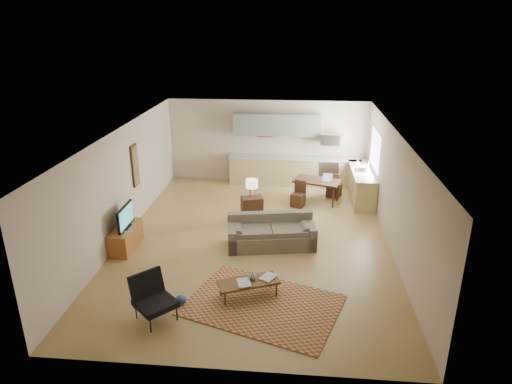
# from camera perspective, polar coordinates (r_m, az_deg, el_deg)

# --- Properties ---
(room) EXTENTS (9.00, 9.00, 9.00)m
(room) POSITION_cam_1_polar(r_m,az_deg,el_deg) (10.81, -0.15, 0.43)
(room) COLOR olive
(room) RESTS_ON ground
(kitchen_counter_back) EXTENTS (4.26, 0.64, 0.92)m
(kitchen_counter_back) POSITION_cam_1_polar(r_m,az_deg,el_deg) (15.00, 4.79, 2.65)
(kitchen_counter_back) COLOR tan
(kitchen_counter_back) RESTS_ON ground
(kitchen_counter_right) EXTENTS (0.64, 2.26, 0.92)m
(kitchen_counter_right) POSITION_cam_1_polar(r_m,az_deg,el_deg) (14.03, 13.04, 0.87)
(kitchen_counter_right) COLOR tan
(kitchen_counter_right) RESTS_ON ground
(kitchen_range) EXTENTS (0.62, 0.62, 0.90)m
(kitchen_range) POSITION_cam_1_polar(r_m,az_deg,el_deg) (15.04, 8.99, 2.48)
(kitchen_range) COLOR #A5A8AD
(kitchen_range) RESTS_ON ground
(kitchen_microwave) EXTENTS (0.62, 0.40, 0.35)m
(kitchen_microwave) POSITION_cam_1_polar(r_m,az_deg,el_deg) (14.76, 9.22, 6.56)
(kitchen_microwave) COLOR #A5A8AD
(kitchen_microwave) RESTS_ON room
(upper_cabinets) EXTENTS (2.80, 0.34, 0.70)m
(upper_cabinets) POSITION_cam_1_polar(r_m,az_deg,el_deg) (14.77, 2.62, 8.41)
(upper_cabinets) COLOR slate
(upper_cabinets) RESTS_ON room
(window_right) EXTENTS (0.02, 1.40, 1.05)m
(window_right) POSITION_cam_1_polar(r_m,az_deg,el_deg) (13.75, 14.65, 5.10)
(window_right) COLOR white
(window_right) RESTS_ON room
(wall_art_left) EXTENTS (0.06, 0.42, 1.10)m
(wall_art_left) POSITION_cam_1_polar(r_m,az_deg,el_deg) (12.28, -14.85, 3.22)
(wall_art_left) COLOR olive
(wall_art_left) RESTS_ON room
(triptych) EXTENTS (1.70, 0.04, 0.50)m
(triptych) POSITION_cam_1_polar(r_m,az_deg,el_deg) (14.98, 1.09, 7.81)
(triptych) COLOR beige
(triptych) RESTS_ON room
(rug) EXTENTS (3.28, 2.75, 0.02)m
(rug) POSITION_cam_1_polar(r_m,az_deg,el_deg) (8.95, 0.80, -13.92)
(rug) COLOR brown
(rug) RESTS_ON floor
(sofa) EXTENTS (2.28, 1.29, 0.75)m
(sofa) POSITION_cam_1_polar(r_m,az_deg,el_deg) (10.88, 1.93, -5.02)
(sofa) COLOR #625B4D
(sofa) RESTS_ON floor
(coffee_table) EXTENTS (1.28, 0.90, 0.36)m
(coffee_table) POSITION_cam_1_polar(r_m,az_deg,el_deg) (9.10, -0.93, -11.99)
(coffee_table) COLOR #493115
(coffee_table) RESTS_ON floor
(book_a) EXTENTS (0.43, 0.47, 0.03)m
(book_a) POSITION_cam_1_polar(r_m,az_deg,el_deg) (8.91, -2.33, -11.37)
(book_a) COLOR maroon
(book_a) RESTS_ON coffee_table
(book_b) EXTENTS (0.53, 0.54, 0.03)m
(book_b) POSITION_cam_1_polar(r_m,az_deg,el_deg) (9.17, 0.89, -10.37)
(book_b) COLOR navy
(book_b) RESTS_ON coffee_table
(vase) EXTENTS (0.21, 0.21, 0.16)m
(vase) POSITION_cam_1_polar(r_m,az_deg,el_deg) (9.03, -0.45, -10.39)
(vase) COLOR black
(vase) RESTS_ON coffee_table
(armchair) EXTENTS (1.05, 1.05, 0.85)m
(armchair) POSITION_cam_1_polar(r_m,az_deg,el_deg) (8.55, -12.50, -12.96)
(armchair) COLOR black
(armchair) RESTS_ON floor
(tv_credenza) EXTENTS (0.45, 1.17, 0.54)m
(tv_credenza) POSITION_cam_1_polar(r_m,az_deg,el_deg) (11.27, -15.97, -5.50)
(tv_credenza) COLOR brown
(tv_credenza) RESTS_ON floor
(tv) EXTENTS (0.09, 0.90, 0.54)m
(tv) POSITION_cam_1_polar(r_m,az_deg,el_deg) (11.03, -16.02, -2.99)
(tv) COLOR black
(tv) RESTS_ON tv_credenza
(console_table) EXTENTS (0.65, 0.53, 0.65)m
(console_table) POSITION_cam_1_polar(r_m,az_deg,el_deg) (12.31, -0.52, -2.08)
(console_table) COLOR #321E13
(console_table) RESTS_ON floor
(table_lamp) EXTENTS (0.42, 0.42, 0.52)m
(table_lamp) POSITION_cam_1_polar(r_m,az_deg,el_deg) (12.10, -0.52, 0.48)
(table_lamp) COLOR beige
(table_lamp) RESTS_ON console_table
(dining_table) EXTENTS (1.49, 1.11, 0.67)m
(dining_table) POSITION_cam_1_polar(r_m,az_deg,el_deg) (13.68, 7.58, 0.17)
(dining_table) COLOR #321E13
(dining_table) RESTS_ON floor
(dining_chair_near) EXTENTS (0.47, 0.48, 0.75)m
(dining_chair_near) POSITION_cam_1_polar(r_m,az_deg,el_deg) (13.25, 5.28, -0.25)
(dining_chair_near) COLOR #321E13
(dining_chair_near) RESTS_ON floor
(dining_chair_far) EXTENTS (0.51, 0.52, 0.80)m
(dining_chair_far) POSITION_cam_1_polar(r_m,az_deg,el_deg) (14.10, 9.76, 0.96)
(dining_chair_far) COLOR #321E13
(dining_chair_far) RESTS_ON floor
(laptop) EXTENTS (0.34, 0.30, 0.21)m
(laptop) POSITION_cam_1_polar(r_m,az_deg,el_deg) (13.47, 8.81, 1.76)
(laptop) COLOR #A5A8AD
(laptop) RESTS_ON dining_table
(soap_bottle) EXTENTS (0.11, 0.11, 0.19)m
(soap_bottle) POSITION_cam_1_polar(r_m,az_deg,el_deg) (14.28, 12.60, 3.61)
(soap_bottle) COLOR beige
(soap_bottle) RESTS_ON kitchen_counter_right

